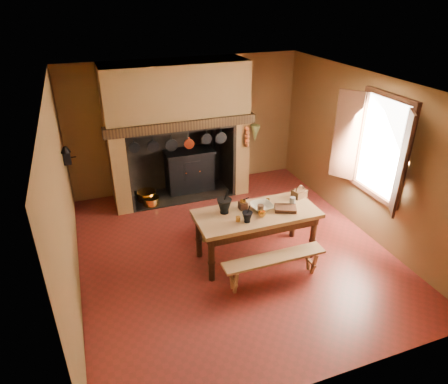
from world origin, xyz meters
name	(u,v)px	position (x,y,z in m)	size (l,w,h in m)	color
floor	(232,250)	(0.00, 0.00, 0.00)	(5.50, 5.50, 0.00)	maroon
ceiling	(234,86)	(0.00, 0.00, 2.80)	(5.50, 5.50, 0.00)	silver
back_wall	(186,125)	(0.00, 2.75, 1.40)	(5.00, 0.02, 2.80)	brown
wall_left	(63,203)	(-2.50, 0.00, 1.40)	(0.02, 5.50, 2.80)	brown
wall_right	(365,155)	(2.50, 0.00, 1.40)	(0.02, 5.50, 2.80)	brown
wall_front	(334,287)	(0.00, -2.75, 1.40)	(5.00, 0.02, 2.80)	brown
chimney_breast	(177,113)	(-0.30, 2.31, 1.81)	(2.95, 0.96, 2.80)	brown
iron_range	(190,170)	(-0.04, 2.45, 0.48)	(1.12, 0.55, 1.60)	black
hearth_pans	(147,198)	(-1.05, 2.22, 0.09)	(0.51, 0.62, 0.20)	gold
hanging_pans	(182,143)	(-0.34, 1.81, 1.36)	(1.92, 0.29, 0.27)	black
onion_string	(247,137)	(1.00, 1.79, 1.33)	(0.12, 0.10, 0.46)	#9C461C
herb_bunch	(255,133)	(1.18, 1.79, 1.38)	(0.20, 0.20, 0.35)	brown
window	(377,148)	(2.35, -0.40, 1.70)	(0.39, 1.75, 1.76)	white
wall_coffee_mill	(66,154)	(-2.42, 1.55, 1.52)	(0.23, 0.16, 0.31)	black
work_table	(257,219)	(0.30, -0.30, 0.72)	(1.97, 0.88, 0.85)	#A6794C
bench_front	(274,263)	(0.30, -0.97, 0.34)	(1.61, 0.28, 0.45)	#A6794C
bench_back	(239,216)	(0.30, 0.45, 0.35)	(1.68, 0.29, 0.47)	#A6794C
mortar_large	(224,205)	(-0.19, -0.14, 0.99)	(0.24, 0.24, 0.40)	black
mortar_small	(247,217)	(0.04, -0.52, 0.95)	(0.16, 0.16, 0.28)	black
coffee_grinder	(243,205)	(0.13, -0.13, 0.93)	(0.17, 0.13, 0.19)	#3E1E13
brass_mug_a	(238,219)	(-0.08, -0.45, 0.89)	(0.07, 0.07, 0.08)	gold
brass_mug_b	(267,201)	(0.58, -0.10, 0.90)	(0.07, 0.07, 0.08)	gold
mixing_bowl	(261,207)	(0.41, -0.24, 0.90)	(0.36, 0.36, 0.09)	beige
stoneware_crock	(261,209)	(0.35, -0.33, 0.92)	(0.10, 0.10, 0.13)	#50311D
glass_jar	(292,202)	(0.92, -0.31, 0.93)	(0.09, 0.09, 0.16)	beige
wicker_basket	(299,193)	(1.18, -0.08, 0.93)	(0.27, 0.22, 0.23)	#492915
wooden_tray	(285,208)	(0.75, -0.40, 0.88)	(0.34, 0.24, 0.06)	#3E1E13
brass_cup	(262,214)	(0.32, -0.45, 0.90)	(0.12, 0.12, 0.09)	gold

